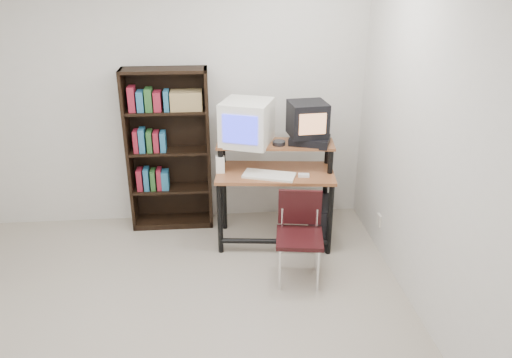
{
  "coord_description": "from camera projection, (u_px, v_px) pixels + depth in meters",
  "views": [
    {
      "loc": [
        0.45,
        -2.89,
        2.51
      ],
      "look_at": [
        0.82,
        1.1,
        0.79
      ],
      "focal_mm": 35.0,
      "sensor_mm": 36.0,
      "label": 1
    }
  ],
  "objects": [
    {
      "name": "vcr",
      "position": [
        310.0,
        141.0,
        4.64
      ],
      "size": [
        0.43,
        0.36,
        0.08
      ],
      "primitive_type": "cube",
      "rotation": [
        0.0,
        0.0,
        -0.34
      ],
      "color": "black",
      "rests_on": "computer_desk"
    },
    {
      "name": "pc_tower",
      "position": [
        319.0,
        222.0,
        4.86
      ],
      "size": [
        0.29,
        0.48,
        0.42
      ],
      "primitive_type": "cube",
      "rotation": [
        0.0,
        0.0,
        -0.2
      ],
      "color": "black",
      "rests_on": "floor"
    },
    {
      "name": "cd_spindle",
      "position": [
        279.0,
        144.0,
        4.6
      ],
      "size": [
        0.14,
        0.14,
        0.05
      ],
      "primitive_type": "cylinder",
      "rotation": [
        0.0,
        0.0,
        -0.14
      ],
      "color": "#26262B",
      "rests_on": "computer_desk"
    },
    {
      "name": "bookshelf",
      "position": [
        169.0,
        147.0,
        4.96
      ],
      "size": [
        0.82,
        0.28,
        1.63
      ],
      "rotation": [
        0.0,
        0.0,
        -0.01
      ],
      "color": "black",
      "rests_on": "floor"
    },
    {
      "name": "back_wall",
      "position": [
        165.0,
        99.0,
        4.91
      ],
      "size": [
        4.0,
        0.01,
        2.6
      ],
      "primitive_type": "cube",
      "color": "silver",
      "rests_on": "floor"
    },
    {
      "name": "right_wall",
      "position": [
        452.0,
        167.0,
        3.25
      ],
      "size": [
        0.01,
        4.0,
        2.6
      ],
      "primitive_type": "cube",
      "color": "silver",
      "rests_on": "floor"
    },
    {
      "name": "crt_tv",
      "position": [
        308.0,
        119.0,
        4.59
      ],
      "size": [
        0.36,
        0.36,
        0.31
      ],
      "rotation": [
        0.0,
        0.0,
        0.09
      ],
      "color": "black",
      "rests_on": "vcr"
    },
    {
      "name": "school_chair",
      "position": [
        300.0,
        228.0,
        4.2
      ],
      "size": [
        0.44,
        0.44,
        0.77
      ],
      "rotation": [
        0.0,
        0.0,
        -0.15
      ],
      "color": "black",
      "rests_on": "floor"
    },
    {
      "name": "floor",
      "position": [
        157.0,
        344.0,
        3.6
      ],
      "size": [
        4.0,
        4.0,
        0.01
      ],
      "primitive_type": "cube",
      "color": "#B1A593",
      "rests_on": "ground"
    },
    {
      "name": "desk_speaker",
      "position": [
        220.0,
        165.0,
        4.62
      ],
      "size": [
        0.08,
        0.08,
        0.17
      ],
      "primitive_type": "cube",
      "rotation": [
        0.0,
        0.0,
        -0.0
      ],
      "color": "white",
      "rests_on": "computer_desk"
    },
    {
      "name": "crt_monitor",
      "position": [
        247.0,
        123.0,
        4.6
      ],
      "size": [
        0.55,
        0.55,
        0.41
      ],
      "rotation": [
        0.0,
        0.0,
        -0.36
      ],
      "color": "white",
      "rests_on": "computer_desk"
    },
    {
      "name": "computer_desk",
      "position": [
        275.0,
        177.0,
        4.7
      ],
      "size": [
        1.15,
        0.67,
        0.98
      ],
      "rotation": [
        0.0,
        0.0,
        -0.11
      ],
      "color": "brown",
      "rests_on": "floor"
    },
    {
      "name": "mouse",
      "position": [
        304.0,
        176.0,
        4.55
      ],
      "size": [
        0.11,
        0.08,
        0.03
      ],
      "primitive_type": "cube",
      "rotation": [
        0.0,
        0.0,
        -0.17
      ],
      "color": "white",
      "rests_on": "mousepad"
    },
    {
      "name": "wall_outlet",
      "position": [
        379.0,
        220.0,
        4.7
      ],
      "size": [
        0.02,
        0.08,
        0.12
      ],
      "primitive_type": "cube",
      "color": "beige",
      "rests_on": "right_wall"
    },
    {
      "name": "mousepad",
      "position": [
        305.0,
        177.0,
        4.56
      ],
      "size": [
        0.27,
        0.25,
        0.01
      ],
      "primitive_type": "cube",
      "rotation": [
        0.0,
        0.0,
        -0.37
      ],
      "color": "black",
      "rests_on": "computer_desk"
    },
    {
      "name": "keyboard",
      "position": [
        269.0,
        176.0,
        4.56
      ],
      "size": [
        0.51,
        0.35,
        0.03
      ],
      "primitive_type": "cube",
      "rotation": [
        0.0,
        0.0,
        -0.33
      ],
      "color": "white",
      "rests_on": "computer_desk"
    }
  ]
}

